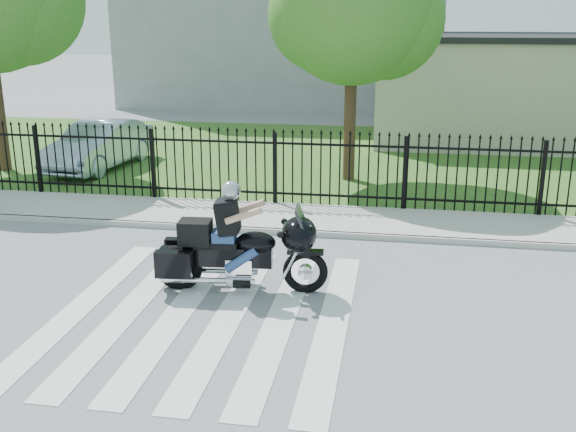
# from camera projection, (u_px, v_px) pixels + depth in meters

# --- Properties ---
(ground) EXTENTS (120.00, 120.00, 0.00)m
(ground) POSITION_uv_depth(u_px,v_px,m) (204.00, 314.00, 10.39)
(ground) COLOR slate
(ground) RESTS_ON ground
(crosswalk) EXTENTS (5.00, 5.50, 0.01)m
(crosswalk) POSITION_uv_depth(u_px,v_px,m) (204.00, 314.00, 10.39)
(crosswalk) COLOR silver
(crosswalk) RESTS_ON ground
(sidewalk) EXTENTS (40.00, 2.00, 0.12)m
(sidewalk) POSITION_uv_depth(u_px,v_px,m) (267.00, 217.00, 15.09)
(sidewalk) COLOR #ADAAA3
(sidewalk) RESTS_ON ground
(curb) EXTENTS (40.00, 0.12, 0.12)m
(curb) POSITION_uv_depth(u_px,v_px,m) (258.00, 231.00, 14.14)
(curb) COLOR #ADAAA3
(curb) RESTS_ON ground
(grass_strip) EXTENTS (40.00, 12.00, 0.02)m
(grass_strip) POSITION_uv_depth(u_px,v_px,m) (309.00, 156.00, 21.70)
(grass_strip) COLOR #2A531C
(grass_strip) RESTS_ON ground
(iron_fence) EXTENTS (26.00, 0.04, 1.80)m
(iron_fence) POSITION_uv_depth(u_px,v_px,m) (275.00, 170.00, 15.78)
(iron_fence) COLOR black
(iron_fence) RESTS_ON ground
(tree_mid) EXTENTS (4.20, 4.20, 6.78)m
(tree_mid) POSITION_uv_depth(u_px,v_px,m) (353.00, 3.00, 17.28)
(tree_mid) COLOR #382316
(tree_mid) RESTS_ON ground
(building_low) EXTENTS (10.00, 6.00, 3.50)m
(building_low) POSITION_uv_depth(u_px,v_px,m) (520.00, 91.00, 23.86)
(building_low) COLOR beige
(building_low) RESTS_ON ground
(building_low_roof) EXTENTS (10.20, 6.20, 0.20)m
(building_low_roof) POSITION_uv_depth(u_px,v_px,m) (526.00, 37.00, 23.32)
(building_low_roof) COLOR black
(building_low_roof) RESTS_ON building_low
(motorcycle_rider) EXTENTS (2.90, 1.03, 1.92)m
(motorcycle_rider) POSITION_uv_depth(u_px,v_px,m) (236.00, 245.00, 11.08)
(motorcycle_rider) COLOR black
(motorcycle_rider) RESTS_ON ground
(parked_car) EXTENTS (1.92, 4.32, 1.38)m
(parked_car) POSITION_uv_depth(u_px,v_px,m) (99.00, 145.00, 19.77)
(parked_car) COLOR #ABBCD7
(parked_car) RESTS_ON grass_strip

